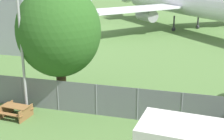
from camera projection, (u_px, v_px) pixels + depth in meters
perimeter_fence at (58, 96)px, 19.59m from camera, size 56.07×0.07×2.00m
airplane at (193, 3)px, 45.02m from camera, size 28.87×32.33×11.67m
picnic_bench_near_cabin at (16, 110)px, 18.78m from camera, size 1.78×1.54×0.76m
tree_near_hangar at (59, 31)px, 19.66m from camera, size 5.35×5.35×7.81m
light_mast at (21, 40)px, 18.14m from camera, size 0.44×0.44×7.62m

